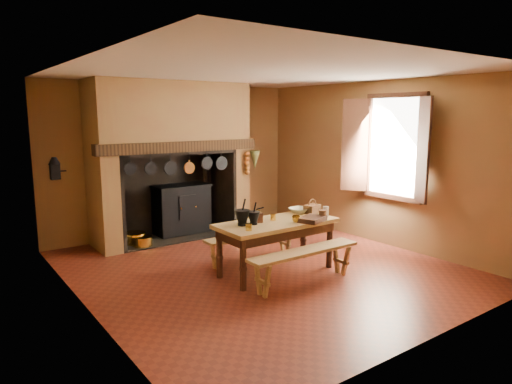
% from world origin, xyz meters
% --- Properties ---
extents(floor, '(5.50, 5.50, 0.00)m').
position_xyz_m(floor, '(0.00, 0.00, 0.00)').
color(floor, maroon).
rests_on(floor, ground).
extents(ceiling, '(5.50, 5.50, 0.00)m').
position_xyz_m(ceiling, '(0.00, 0.00, 2.80)').
color(ceiling, silver).
rests_on(ceiling, back_wall).
extents(back_wall, '(5.00, 0.02, 2.80)m').
position_xyz_m(back_wall, '(0.00, 2.75, 1.40)').
color(back_wall, olive).
rests_on(back_wall, floor).
extents(wall_left, '(0.02, 5.50, 2.80)m').
position_xyz_m(wall_left, '(-2.50, 0.00, 1.40)').
color(wall_left, olive).
rests_on(wall_left, floor).
extents(wall_right, '(0.02, 5.50, 2.80)m').
position_xyz_m(wall_right, '(2.50, 0.00, 1.40)').
color(wall_right, olive).
rests_on(wall_right, floor).
extents(wall_front, '(5.00, 0.02, 2.80)m').
position_xyz_m(wall_front, '(0.00, -2.75, 1.40)').
color(wall_front, olive).
rests_on(wall_front, floor).
extents(chimney_breast, '(2.95, 0.96, 2.80)m').
position_xyz_m(chimney_breast, '(-0.30, 2.31, 1.81)').
color(chimney_breast, olive).
rests_on(chimney_breast, floor).
extents(iron_range, '(1.12, 0.55, 1.60)m').
position_xyz_m(iron_range, '(-0.04, 2.45, 0.48)').
color(iron_range, black).
rests_on(iron_range, floor).
extents(hearth_pans, '(0.51, 0.62, 0.20)m').
position_xyz_m(hearth_pans, '(-1.05, 2.22, 0.09)').
color(hearth_pans, gold).
rests_on(hearth_pans, floor).
extents(hanging_pans, '(1.92, 0.29, 0.27)m').
position_xyz_m(hanging_pans, '(-0.34, 1.81, 1.36)').
color(hanging_pans, black).
rests_on(hanging_pans, chimney_breast).
extents(onion_string, '(0.12, 0.10, 0.46)m').
position_xyz_m(onion_string, '(1.00, 1.79, 1.33)').
color(onion_string, '#AB5F1F').
rests_on(onion_string, chimney_breast).
extents(herb_bunch, '(0.20, 0.20, 0.35)m').
position_xyz_m(herb_bunch, '(1.18, 1.79, 1.38)').
color(herb_bunch, '#57602D').
rests_on(herb_bunch, chimney_breast).
extents(window, '(0.39, 1.75, 1.76)m').
position_xyz_m(window, '(2.35, -0.40, 1.70)').
color(window, white).
rests_on(window, wall_right).
extents(wall_coffee_mill, '(0.23, 0.16, 0.31)m').
position_xyz_m(wall_coffee_mill, '(-2.42, 1.55, 1.52)').
color(wall_coffee_mill, black).
rests_on(wall_coffee_mill, wall_left).
extents(work_table, '(1.73, 0.77, 0.75)m').
position_xyz_m(work_table, '(0.06, -0.29, 0.63)').
color(work_table, tan).
rests_on(work_table, floor).
extents(bench_front, '(1.70, 0.30, 0.48)m').
position_xyz_m(bench_front, '(0.06, -0.88, 0.36)').
color(bench_front, tan).
rests_on(bench_front, floor).
extents(bench_back, '(1.58, 0.28, 0.45)m').
position_xyz_m(bench_back, '(0.06, 0.29, 0.33)').
color(bench_back, tan).
rests_on(bench_back, floor).
extents(mortar_large, '(0.21, 0.21, 0.36)m').
position_xyz_m(mortar_large, '(-0.47, -0.21, 0.87)').
color(mortar_large, black).
rests_on(mortar_large, work_table).
extents(mortar_small, '(0.18, 0.18, 0.31)m').
position_xyz_m(mortar_small, '(-0.32, -0.26, 0.85)').
color(mortar_small, black).
rests_on(mortar_small, work_table).
extents(coffee_grinder, '(0.20, 0.17, 0.21)m').
position_xyz_m(coffee_grinder, '(-0.21, -0.18, 0.83)').
color(coffee_grinder, '#3C1F13').
rests_on(coffee_grinder, work_table).
extents(brass_mug_a, '(0.10, 0.10, 0.09)m').
position_xyz_m(brass_mug_a, '(-0.56, -0.49, 0.79)').
color(brass_mug_a, gold).
rests_on(brass_mug_a, work_table).
extents(brass_mug_b, '(0.10, 0.10, 0.09)m').
position_xyz_m(brass_mug_b, '(0.05, -0.21, 0.79)').
color(brass_mug_b, gold).
rests_on(brass_mug_b, work_table).
extents(mixing_bowl, '(0.35, 0.35, 0.08)m').
position_xyz_m(mixing_bowl, '(0.69, -0.06, 0.79)').
color(mixing_bowl, beige).
rests_on(mixing_bowl, work_table).
extents(stoneware_crock, '(0.14, 0.14, 0.14)m').
position_xyz_m(stoneware_crock, '(0.66, -0.59, 0.82)').
color(stoneware_crock, brown).
rests_on(stoneware_crock, work_table).
extents(glass_jar, '(0.11, 0.11, 0.15)m').
position_xyz_m(glass_jar, '(0.82, -0.49, 0.83)').
color(glass_jar, beige).
rests_on(glass_jar, work_table).
extents(wicker_basket, '(0.26, 0.21, 0.23)m').
position_xyz_m(wicker_basket, '(0.82, -0.19, 0.82)').
color(wicker_basket, '#452814').
rests_on(wicker_basket, work_table).
extents(wooden_tray, '(0.46, 0.39, 0.07)m').
position_xyz_m(wooden_tray, '(0.45, -0.59, 0.78)').
color(wooden_tray, '#3C1F13').
rests_on(wooden_tray, work_table).
extents(brass_cup, '(0.15, 0.15, 0.09)m').
position_xyz_m(brass_cup, '(0.24, -0.49, 0.80)').
color(brass_cup, gold).
rests_on(brass_cup, work_table).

